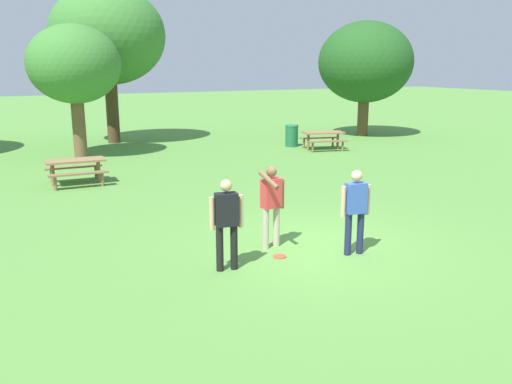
% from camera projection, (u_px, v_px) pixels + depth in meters
% --- Properties ---
extents(ground_plane, '(120.00, 120.00, 0.00)m').
position_uv_depth(ground_plane, '(319.00, 248.00, 10.44)').
color(ground_plane, '#568E3D').
extents(person_thrower, '(0.60, 0.27, 1.64)m').
position_uv_depth(person_thrower, '(355.00, 207.00, 9.92)').
color(person_thrower, '#1E234C').
rests_on(person_thrower, ground).
extents(person_catcher, '(0.60, 0.27, 1.64)m').
position_uv_depth(person_catcher, '(227.00, 219.00, 9.14)').
color(person_catcher, black).
rests_on(person_catcher, ground).
extents(person_bystander, '(0.61, 0.73, 1.64)m').
position_uv_depth(person_bystander, '(272.00, 201.00, 10.28)').
color(person_bystander, '#B7AD93').
rests_on(person_bystander, ground).
extents(frisbee, '(0.25, 0.25, 0.03)m').
position_uv_depth(frisbee, '(280.00, 256.00, 9.98)').
color(frisbee, '#E04733').
rests_on(frisbee, ground).
extents(picnic_table_near, '(1.73, 1.46, 0.77)m').
position_uv_depth(picnic_table_near, '(76.00, 166.00, 15.90)').
color(picnic_table_near, olive).
rests_on(picnic_table_near, ground).
extents(picnic_table_far, '(2.00, 1.79, 0.77)m').
position_uv_depth(picnic_table_far, '(323.00, 137.00, 22.47)').
color(picnic_table_far, olive).
rests_on(picnic_table_far, ground).
extents(trash_can_further_along, '(0.59, 0.59, 0.96)m').
position_uv_depth(trash_can_further_along, '(292.00, 136.00, 23.41)').
color(trash_can_further_along, '#1E663D').
rests_on(trash_can_further_along, ground).
extents(tree_broad_center, '(3.48, 3.48, 5.05)m').
position_uv_depth(tree_broad_center, '(74.00, 65.00, 19.96)').
color(tree_broad_center, brown).
rests_on(tree_broad_center, ground).
extents(tree_far_right, '(5.11, 5.11, 7.00)m').
position_uv_depth(tree_far_right, '(108.00, 36.00, 23.55)').
color(tree_far_right, '#4C3823').
rests_on(tree_far_right, ground).
extents(tree_slender_mid, '(4.69, 4.69, 5.67)m').
position_uv_depth(tree_slender_mid, '(365.00, 63.00, 26.27)').
color(tree_slender_mid, brown).
rests_on(tree_slender_mid, ground).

